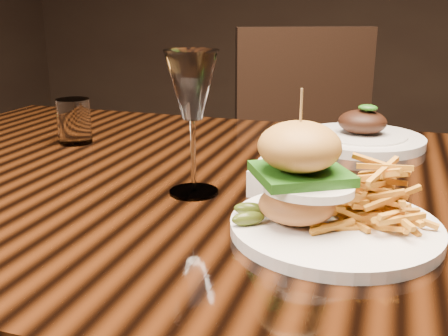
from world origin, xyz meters
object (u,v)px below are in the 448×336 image
(chair_far, at_px, (311,159))
(dining_table, at_px, (275,230))
(far_dish, at_px, (361,136))
(wine_glass, at_px, (192,90))
(burger_plate, at_px, (335,196))

(chair_far, bearing_deg, dining_table, -109.77)
(far_dish, bearing_deg, wine_glass, -120.14)
(far_dish, bearing_deg, chair_far, 107.56)
(dining_table, height_order, far_dish, far_dish)
(wine_glass, distance_m, far_dish, 0.45)
(burger_plate, xyz_separation_m, far_dish, (0.00, 0.45, -0.03))
(dining_table, xyz_separation_m, wine_glass, (-0.11, -0.07, 0.23))
(burger_plate, distance_m, far_dish, 0.45)
(wine_glass, bearing_deg, chair_far, 88.23)
(wine_glass, height_order, far_dish, wine_glass)
(far_dish, bearing_deg, burger_plate, -90.03)
(wine_glass, xyz_separation_m, far_dish, (0.22, 0.37, -0.14))
(far_dish, distance_m, chair_far, 0.66)
(wine_glass, xyz_separation_m, chair_far, (0.03, 0.96, -0.37))
(burger_plate, distance_m, chair_far, 1.09)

